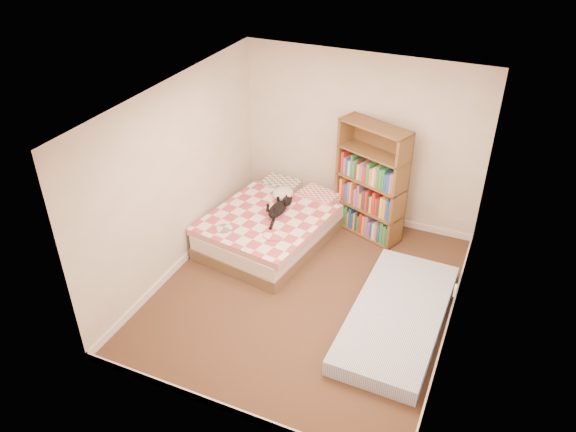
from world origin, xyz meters
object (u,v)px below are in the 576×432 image
at_px(floor_mattress, 397,316).
at_px(white_dog, 283,194).
at_px(bookshelf, 370,196).
at_px(black_cat, 279,208).
at_px(bed, 273,225).

xyz_separation_m(floor_mattress, white_dog, (-2.06, 1.36, 0.46)).
relative_size(bookshelf, black_cat, 2.30).
distance_m(floor_mattress, white_dog, 2.51).
xyz_separation_m(black_cat, white_dog, (-0.10, 0.37, 0.01)).
bearing_deg(black_cat, white_dog, 115.10).
relative_size(bed, floor_mattress, 0.98).
height_order(floor_mattress, black_cat, black_cat).
bearing_deg(white_dog, black_cat, -83.90).
bearing_deg(black_cat, floor_mattress, -16.71).
bearing_deg(floor_mattress, black_cat, 154.27).
height_order(bed, bookshelf, bookshelf).
distance_m(bookshelf, black_cat, 1.31).
xyz_separation_m(bookshelf, floor_mattress, (0.88, -1.73, -0.50)).
height_order(black_cat, white_dog, black_cat).
height_order(bookshelf, floor_mattress, bookshelf).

